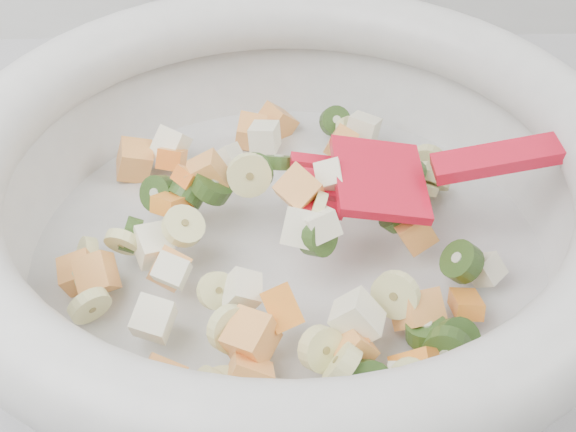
{
  "coord_description": "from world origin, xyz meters",
  "views": [
    {
      "loc": [
        0.16,
        1.03,
        1.27
      ],
      "look_at": [
        0.17,
        1.41,
        0.95
      ],
      "focal_mm": 50.0,
      "sensor_mm": 36.0,
      "label": 1
    }
  ],
  "objects": [
    {
      "name": "mixing_bowl",
      "position": [
        0.17,
        1.41,
        0.96
      ],
      "size": [
        0.51,
        0.42,
        0.12
      ],
      "color": "silver",
      "rests_on": "counter"
    }
  ]
}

